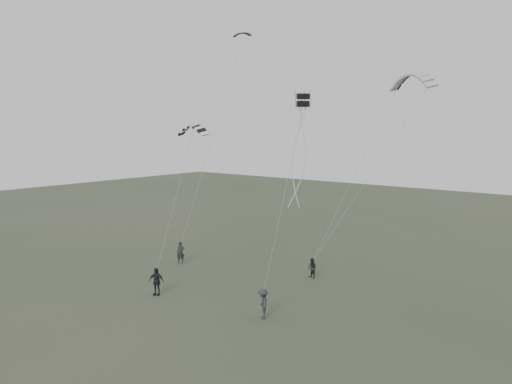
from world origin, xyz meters
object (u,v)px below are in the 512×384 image
Objects in this scene: flyer_far at (263,304)px; kite_pale_large at (412,74)px; kite_dark_small at (242,33)px; flyer_left at (181,252)px; flyer_center at (156,281)px; kite_striped at (193,126)px; flyer_right at (312,268)px; kite_box at (303,100)px.

kite_pale_large is (3.03, 14.67, 14.69)m from flyer_far.
kite_pale_large is at bearing 124.67° from flyer_far.
kite_pale_large is at bearing -2.07° from kite_dark_small.
flyer_center is (4.76, -6.72, 0.04)m from flyer_left.
kite_striped is at bearing -115.18° from kite_pale_large.
flyer_far is at bearing -59.33° from flyer_right.
flyer_right is 14.30m from kite_striped.
kite_pale_large is at bearing 43.75° from kite_box.
flyer_center is 8.48m from flyer_far.
kite_striped is at bearing -93.70° from kite_dark_small.
flyer_left is 0.96× the size of flyer_center.
flyer_far is (2.03, -8.85, 0.14)m from flyer_right.
flyer_right is 0.80× the size of flyer_center.
flyer_left is at bearing -124.59° from kite_pale_large.
kite_box is at bearing 105.28° from flyer_far.
kite_dark_small is 15.28m from kite_pale_large.
kite_striped is (3.13, -1.38, 10.73)m from flyer_left.
flyer_left is at bearing -119.90° from kite_dark_small.
flyer_right is at bearing 35.03° from flyer_center.
kite_striped is at bearing -156.06° from flyer_far.
flyer_right is 2.05× the size of kite_box.
kite_pale_large is at bearing -12.94° from flyer_left.
flyer_left reaches higher than flyer_far.
flyer_left is 0.43× the size of kite_pale_large.
kite_striped reaches higher than flyer_far.
kite_box reaches higher than flyer_right.
kite_box is (1.31, 2.17, 12.23)m from flyer_far.
kite_striped is 3.76× the size of kite_box.
flyer_center reaches higher than flyer_left.
flyer_right is 0.85× the size of flyer_far.
kite_dark_small is (-9.33, 2.84, 19.03)m from flyer_right.
flyer_far reaches higher than flyer_right.
kite_striped reaches higher than flyer_center.
flyer_far is 15.26m from kite_striped.
kite_striped is (-13.05, -10.54, -3.96)m from kite_pale_large.
kite_pale_large is at bearing 31.63° from flyer_center.
flyer_center is 24.43m from kite_pale_large.
flyer_left is 8.23m from flyer_center.
flyer_left is 0.65× the size of kite_striped.
kite_dark_small reaches higher than kite_pale_large.
kite_dark_small reaches higher than flyer_center.
kite_striped is (1.34, -7.56, -8.15)m from kite_dark_small.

